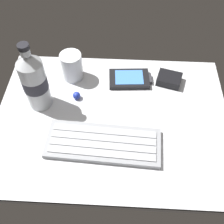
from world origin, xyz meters
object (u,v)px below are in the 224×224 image
(keyboard, at_px, (103,143))
(charger_block, at_px, (169,79))
(juice_cup, at_px, (72,67))
(handheld_device, at_px, (130,79))
(trackball_mouse, at_px, (77,95))
(water_bottle, at_px, (34,81))

(keyboard, height_order, charger_block, charger_block)
(juice_cup, bearing_deg, handheld_device, -2.93)
(keyboard, distance_m, handheld_device, 0.24)
(handheld_device, height_order, trackball_mouse, trackball_mouse)
(water_bottle, relative_size, trackball_mouse, 9.45)
(charger_block, distance_m, trackball_mouse, 0.28)
(handheld_device, xyz_separation_m, juice_cup, (-0.17, 0.01, 0.03))
(keyboard, height_order, handheld_device, keyboard)
(juice_cup, height_order, trackball_mouse, juice_cup)
(keyboard, xyz_separation_m, water_bottle, (-0.19, 0.13, 0.08))
(juice_cup, xyz_separation_m, water_bottle, (-0.08, -0.11, 0.05))
(juice_cup, distance_m, water_bottle, 0.14)
(water_bottle, bearing_deg, keyboard, -34.61)
(water_bottle, bearing_deg, trackball_mouse, 12.61)
(juice_cup, xyz_separation_m, charger_block, (0.29, -0.01, -0.03))
(juice_cup, distance_m, charger_block, 0.29)
(charger_block, bearing_deg, trackball_mouse, -163.89)
(charger_block, bearing_deg, juice_cup, 178.32)
(keyboard, xyz_separation_m, charger_block, (0.18, 0.23, 0.00))
(handheld_device, bearing_deg, charger_block, 0.15)
(handheld_device, bearing_deg, water_bottle, -158.31)
(handheld_device, distance_m, charger_block, 0.12)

